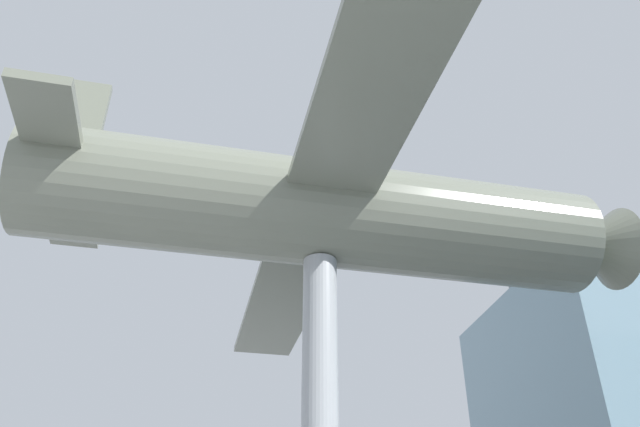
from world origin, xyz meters
TOP-DOWN VIEW (x-y plane):
  - suspended_airplane at (-0.01, 0.25)m, footprint 16.60×12.83m

SIDE VIEW (x-z plane):
  - suspended_airplane at x=-0.01m, z-range 6.25..9.80m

